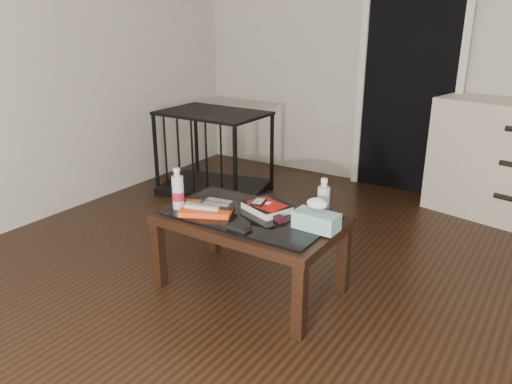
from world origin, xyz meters
TOP-DOWN VIEW (x-y plane):
  - ground at (0.00, 0.00)m, footprint 5.00×5.00m
  - doorway at (-0.40, 2.47)m, footprint 0.90×0.08m
  - coffee_table at (-0.56, 0.26)m, footprint 1.00×0.60m
  - pet_crate at (-1.78, 1.51)m, footprint 1.02×0.80m
  - magazines at (-0.79, 0.17)m, footprint 0.34×0.31m
  - remote_silver at (-0.80, 0.14)m, footprint 0.21×0.10m
  - remote_black_front at (-0.74, 0.19)m, footprint 0.21×0.09m
  - remote_black_back at (-0.76, 0.25)m, footprint 0.21×0.08m
  - textbook at (-0.52, 0.36)m, footprint 0.30×0.28m
  - dvd_mailers at (-0.51, 0.35)m, footprint 0.22×0.19m
  - ipod at (-0.54, 0.32)m, footprint 0.09×0.12m
  - flip_phone at (-0.39, 0.28)m, footprint 0.10×0.08m
  - wallet at (-0.50, 0.07)m, footprint 0.13×0.08m
  - water_bottle_left at (-0.96, 0.12)m, footprint 0.07×0.07m
  - water_bottle_right at (-0.19, 0.41)m, footprint 0.07×0.07m
  - tissue_box at (-0.17, 0.29)m, footprint 0.23×0.13m

SIDE VIEW (x-z plane):
  - ground at x=0.00m, z-range 0.00..0.00m
  - pet_crate at x=-1.78m, z-range -0.12..0.59m
  - coffee_table at x=-0.56m, z-range 0.17..0.63m
  - wallet at x=-0.50m, z-range 0.46..0.48m
  - flip_phone at x=-0.39m, z-range 0.46..0.48m
  - magazines at x=-0.79m, z-range 0.46..0.49m
  - textbook at x=-0.52m, z-range 0.46..0.51m
  - remote_silver at x=-0.80m, z-range 0.49..0.51m
  - remote_black_front at x=-0.74m, z-range 0.49..0.51m
  - remote_black_back at x=-0.76m, z-range 0.49..0.51m
  - tissue_box at x=-0.17m, z-range 0.46..0.55m
  - dvd_mailers at x=-0.51m, z-range 0.51..0.51m
  - ipod at x=-0.54m, z-range 0.51..0.53m
  - water_bottle_left at x=-0.96m, z-range 0.46..0.70m
  - water_bottle_right at x=-0.19m, z-range 0.46..0.70m
  - doorway at x=-0.40m, z-range -0.01..2.06m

